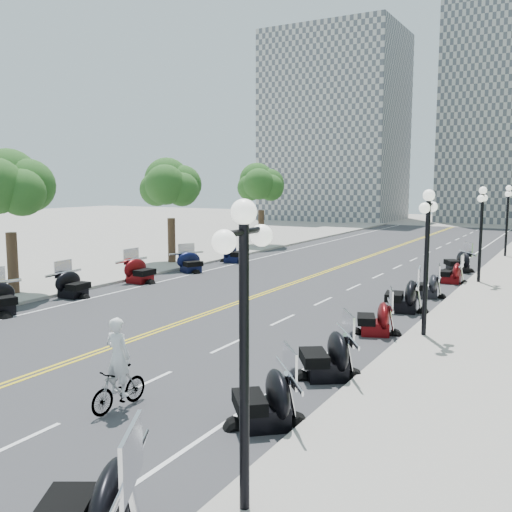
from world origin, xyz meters
The scene contains 47 objects.
ground centered at (0.00, 0.00, 0.00)m, with size 160.00×160.00×0.00m, color gray.
road centered at (0.00, 10.00, 0.00)m, with size 16.00×90.00×0.01m, color #333335.
centerline_yellow_a centered at (-0.12, 10.00, 0.01)m, with size 0.12×90.00×0.00m, color yellow.
centerline_yellow_b centered at (0.12, 10.00, 0.01)m, with size 0.12×90.00×0.00m, color yellow.
edge_line_north centered at (6.40, 10.00, 0.01)m, with size 0.12×90.00×0.00m, color white.
edge_line_south centered at (-6.40, 10.00, 0.01)m, with size 0.12×90.00×0.00m, color white.
lane_dash_4 centered at (3.20, -8.00, 0.01)m, with size 0.12×2.00×0.00m, color white.
lane_dash_5 centered at (3.20, -4.00, 0.01)m, with size 0.12×2.00×0.00m, color white.
lane_dash_6 centered at (3.20, 0.00, 0.01)m, with size 0.12×2.00×0.00m, color white.
lane_dash_7 centered at (3.20, 4.00, 0.01)m, with size 0.12×2.00×0.00m, color white.
lane_dash_8 centered at (3.20, 8.00, 0.01)m, with size 0.12×2.00×0.00m, color white.
lane_dash_9 centered at (3.20, 12.00, 0.01)m, with size 0.12×2.00×0.00m, color white.
lane_dash_10 centered at (3.20, 16.00, 0.01)m, with size 0.12×2.00×0.00m, color white.
lane_dash_11 centered at (3.20, 20.00, 0.01)m, with size 0.12×2.00×0.00m, color white.
lane_dash_12 centered at (3.20, 24.00, 0.01)m, with size 0.12×2.00×0.00m, color white.
lane_dash_13 centered at (3.20, 28.00, 0.01)m, with size 0.12×2.00×0.00m, color white.
lane_dash_14 centered at (3.20, 32.00, 0.01)m, with size 0.12×2.00×0.00m, color white.
lane_dash_15 centered at (3.20, 36.00, 0.01)m, with size 0.12×2.00×0.00m, color white.
lane_dash_16 centered at (3.20, 40.00, 0.01)m, with size 0.12×2.00×0.00m, color white.
lane_dash_17 centered at (3.20, 44.00, 0.01)m, with size 0.12×2.00×0.00m, color white.
lane_dash_18 centered at (3.20, 48.00, 0.01)m, with size 0.12×2.00×0.00m, color white.
lane_dash_19 centered at (3.20, 52.00, 0.01)m, with size 0.12×2.00×0.00m, color white.
sidewalk_north centered at (10.50, 10.00, 0.07)m, with size 5.00×90.00×0.15m, color #9E9991.
sidewalk_south centered at (-10.50, 10.00, 0.07)m, with size 5.00×90.00×0.15m, color #9E9991.
distant_block_a centered at (-18.00, 62.00, 13.00)m, with size 18.00×14.00×26.00m, color gray.
distant_block_b centered at (4.00, 68.00, 15.00)m, with size 16.00×12.00×30.00m, color gray.
street_lamp_1 centered at (8.60, -8.00, 2.60)m, with size 0.50×1.20×4.90m, color black, non-canonical shape.
street_lamp_2 centered at (8.60, 4.00, 2.60)m, with size 0.50×1.20×4.90m, color black, non-canonical shape.
street_lamp_3 centered at (8.60, 16.00, 2.60)m, with size 0.50×1.20×4.90m, color black, non-canonical shape.
street_lamp_4 centered at (8.60, 28.00, 2.60)m, with size 0.50×1.20×4.90m, color black, non-canonical shape.
tree_2 centered at (-10.00, 2.00, 4.75)m, with size 4.80×4.80×9.20m, color #235619, non-canonical shape.
tree_3 centered at (-10.00, 14.00, 4.75)m, with size 4.80×4.80×9.20m, color #235619, non-canonical shape.
tree_4 centered at (-10.00, 26.00, 4.75)m, with size 4.80×4.80×9.20m, color #235619, non-canonical shape.
motorcycle_n_3 centered at (7.14, -9.92, 0.78)m, with size 2.23×2.23×1.56m, color black, non-canonical shape.
motorcycle_n_4 centered at (7.22, -4.84, 0.71)m, with size 2.03×2.03×1.42m, color black, non-canonical shape.
motorcycle_n_5 centered at (7.21, -1.30, 0.74)m, with size 2.10×2.10×1.47m, color black, non-canonical shape.
motorcycle_n_6 centered at (6.96, 3.74, 0.66)m, with size 1.90×1.90×1.33m, color #590A0C, non-canonical shape.
motorcycle_n_7 centered at (6.84, 7.77, 0.77)m, with size 2.19×2.19×1.53m, color black, non-canonical shape.
motorcycle_n_8 centered at (7.04, 11.24, 0.63)m, with size 1.80×1.80×1.26m, color black, non-canonical shape.
motorcycle_n_9 centered at (7.27, 15.71, 0.64)m, with size 1.81×1.81×1.27m, color #590A0C, non-canonical shape.
motorcycle_n_10 centered at (6.88, 19.67, 0.72)m, with size 2.06×2.06×1.44m, color black, non-canonical shape.
motorcycle_s_6 centered at (-7.28, 3.11, 0.69)m, with size 1.98×1.98×1.39m, color black, non-canonical shape.
motorcycle_s_7 centered at (-7.16, 7.61, 0.73)m, with size 2.09×2.09×1.47m, color #590A0C, non-canonical shape.
motorcycle_s_8 centered at (-6.91, 11.84, 0.68)m, with size 1.94×1.94×1.36m, color black, non-canonical shape.
motorcycle_s_9 centered at (-6.87, 16.67, 0.73)m, with size 2.09×2.09×1.46m, color black, non-canonical shape.
bicycle centered at (3.79, -5.71, 0.51)m, with size 0.48×1.69×1.02m, color #A51414.
cyclist_rider centered at (3.79, -5.71, 1.95)m, with size 0.68×0.45×1.88m, color silver.
Camera 1 is at (12.98, -15.35, 5.35)m, focal length 40.00 mm.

